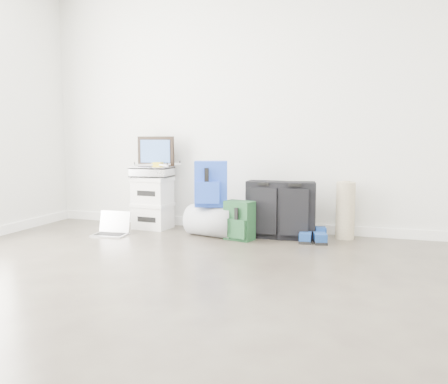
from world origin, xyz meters
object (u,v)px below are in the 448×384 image
(boxes_stack, at_px, (153,203))
(laptop, at_px, (112,229))
(carry_on, at_px, (296,211))
(large_suitcase, at_px, (265,209))
(duffel_bag, at_px, (212,221))
(briefcase, at_px, (152,172))

(boxes_stack, relative_size, laptop, 1.62)
(laptop, bearing_deg, carry_on, 7.70)
(carry_on, bearing_deg, large_suitcase, 170.34)
(boxes_stack, distance_m, duffel_bag, 0.80)
(large_suitcase, relative_size, laptop, 1.63)
(large_suitcase, height_order, carry_on, same)
(boxes_stack, relative_size, briefcase, 1.37)
(large_suitcase, distance_m, laptop, 1.61)
(boxes_stack, bearing_deg, large_suitcase, 1.21)
(boxes_stack, height_order, duffel_bag, boxes_stack)
(carry_on, height_order, laptop, carry_on)
(boxes_stack, distance_m, large_suitcase, 1.30)
(boxes_stack, xyz_separation_m, laptop, (-0.25, -0.45, -0.23))
(boxes_stack, distance_m, laptop, 0.56)
(briefcase, height_order, large_suitcase, briefcase)
(briefcase, distance_m, duffel_bag, 0.92)
(boxes_stack, height_order, large_suitcase, large_suitcase)
(duffel_bag, xyz_separation_m, large_suitcase, (0.53, 0.12, 0.13))
(briefcase, bearing_deg, large_suitcase, -6.34)
(laptop, bearing_deg, boxes_stack, 57.48)
(duffel_bag, height_order, carry_on, carry_on)
(duffel_bag, bearing_deg, boxes_stack, -179.63)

